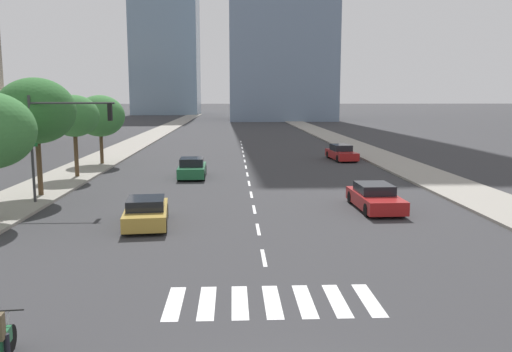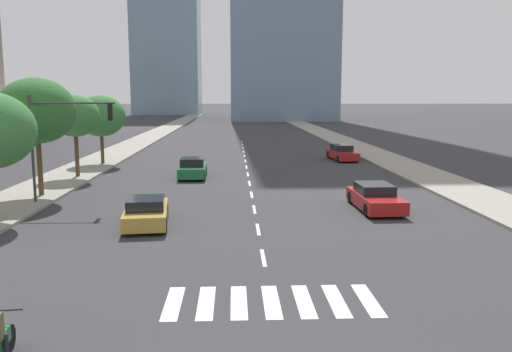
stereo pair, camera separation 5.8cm
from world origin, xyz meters
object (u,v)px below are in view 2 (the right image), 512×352
(street_tree_second, at_px, (36,111))
(traffic_signal_far, at_px, (64,129))
(sedan_red_2, at_px, (375,198))
(sedan_green_3, at_px, (193,168))
(sedan_gold_0, at_px, (146,212))
(sedan_red_1, at_px, (342,153))
(street_tree_fourth, at_px, (101,116))
(street_tree_third, at_px, (75,116))

(street_tree_second, bearing_deg, traffic_signal_far, -44.25)
(sedan_red_2, xyz_separation_m, sedan_green_3, (-9.93, 10.91, 0.04))
(sedan_gold_0, distance_m, sedan_red_1, 27.05)
(street_tree_fourth, bearing_deg, traffic_signal_far, -82.72)
(street_tree_third, height_order, street_tree_fourth, street_tree_fourth)
(sedan_gold_0, xyz_separation_m, sedan_red_1, (13.50, 23.43, 0.04))
(street_tree_third, xyz_separation_m, street_tree_fourth, (0.00, 7.06, -0.25))
(sedan_red_2, relative_size, street_tree_third, 0.84)
(sedan_green_3, distance_m, street_tree_second, 11.37)
(sedan_gold_0, relative_size, street_tree_second, 0.68)
(sedan_red_2, xyz_separation_m, street_tree_third, (-17.86, 10.89, 3.69))
(street_tree_third, relative_size, street_tree_fourth, 1.00)
(sedan_gold_0, height_order, sedan_green_3, sedan_green_3)
(sedan_red_2, xyz_separation_m, traffic_signal_far, (-15.81, 1.92, 3.36))
(sedan_gold_0, relative_size, sedan_red_1, 0.90)
(sedan_red_2, relative_size, street_tree_second, 0.73)
(sedan_gold_0, height_order, street_tree_third, street_tree_third)
(traffic_signal_far, relative_size, street_tree_second, 0.85)
(sedan_green_3, bearing_deg, street_tree_fourth, 47.52)
(traffic_signal_far, bearing_deg, street_tree_fourth, 97.28)
(traffic_signal_far, height_order, street_tree_fourth, street_tree_fourth)
(sedan_red_1, relative_size, street_tree_second, 0.75)
(sedan_green_3, distance_m, street_tree_fourth, 11.13)
(street_tree_third, bearing_deg, sedan_red_1, 25.42)
(sedan_red_1, xyz_separation_m, street_tree_fourth, (-20.45, -2.66, 3.41))
(street_tree_third, bearing_deg, street_tree_second, -90.00)
(sedan_red_2, bearing_deg, street_tree_third, -122.58)
(sedan_red_1, bearing_deg, street_tree_third, -69.50)
(sedan_green_3, bearing_deg, traffic_signal_far, 145.95)
(sedan_red_1, relative_size, sedan_green_3, 1.12)
(sedan_gold_0, relative_size, sedan_red_2, 0.94)
(sedan_green_3, xyz_separation_m, street_tree_second, (-7.93, -7.00, 4.19))
(sedan_gold_0, relative_size, street_tree_fourth, 0.79)
(street_tree_fourth, bearing_deg, street_tree_second, -90.00)
(sedan_red_1, height_order, street_tree_second, street_tree_second)
(sedan_red_1, bearing_deg, traffic_signal_far, -49.47)
(sedan_red_1, height_order, sedan_red_2, sedan_red_1)
(sedan_red_2, bearing_deg, sedan_green_3, -138.89)
(sedan_green_3, distance_m, street_tree_third, 8.73)
(street_tree_fourth, bearing_deg, sedan_red_2, -45.14)
(traffic_signal_far, distance_m, street_tree_third, 9.21)
(traffic_signal_far, bearing_deg, sedan_gold_0, -44.10)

